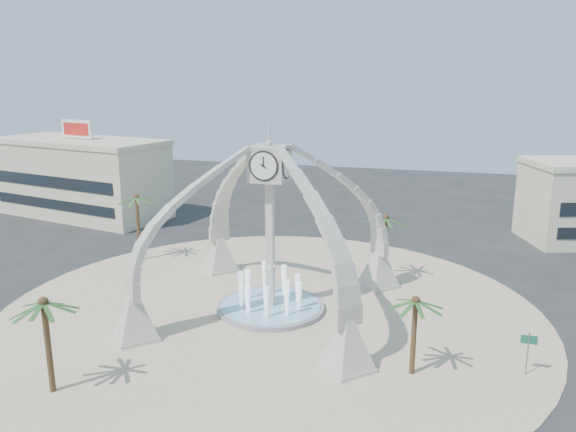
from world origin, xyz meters
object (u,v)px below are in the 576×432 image
(palm_north, at_px, (386,218))
(street_sign, at_px, (528,345))
(fountain, at_px, (271,307))
(palm_east, at_px, (416,301))
(palm_south, at_px, (43,304))
(palm_west, at_px, (136,198))
(clock_tower, at_px, (270,226))

(palm_north, relative_size, street_sign, 2.35)
(fountain, relative_size, street_sign, 3.00)
(palm_east, xyz_separation_m, palm_north, (-3.53, 15.15, 0.96))
(palm_south, bearing_deg, palm_west, 109.04)
(clock_tower, relative_size, street_sign, 6.73)
(palm_east, height_order, street_sign, palm_east)
(street_sign, bearing_deg, palm_south, -158.35)
(palm_north, bearing_deg, clock_tower, -130.17)
(street_sign, bearing_deg, palm_north, 127.93)
(palm_west, xyz_separation_m, palm_north, (22.87, 0.87, -0.54))
(clock_tower, relative_size, palm_west, 2.63)
(palm_west, relative_size, palm_south, 1.14)
(palm_west, bearing_deg, fountain, -26.47)
(fountain, relative_size, palm_south, 1.34)
(palm_east, relative_size, palm_south, 0.87)
(palm_south, bearing_deg, street_sign, 20.29)
(clock_tower, distance_m, street_sign, 18.42)
(clock_tower, bearing_deg, street_sign, -15.37)
(palm_west, bearing_deg, clock_tower, -26.47)
(clock_tower, relative_size, fountain, 2.24)
(clock_tower, height_order, palm_south, clock_tower)
(fountain, xyz_separation_m, palm_south, (-8.05, -14.06, 4.94))
(fountain, xyz_separation_m, palm_west, (-15.58, 7.76, 5.76))
(clock_tower, relative_size, palm_south, 3.00)
(fountain, height_order, palm_west, palm_west)
(palm_south, xyz_separation_m, street_sign, (25.25, 9.33, -3.32))
(clock_tower, xyz_separation_m, palm_south, (-8.05, -14.06, -1.26))
(palm_east, bearing_deg, fountain, 148.93)
(clock_tower, relative_size, palm_north, 2.87)
(street_sign, bearing_deg, palm_east, -163.01)
(palm_east, height_order, palm_west, palm_west)
(palm_east, relative_size, palm_north, 0.84)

